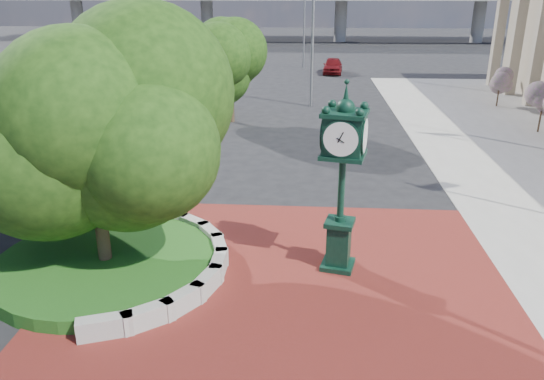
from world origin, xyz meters
The scene contains 12 objects.
ground centered at (0.00, 0.00, 0.00)m, with size 200.00×200.00×0.00m, color black.
plaza centered at (0.00, -1.00, 0.02)m, with size 12.00×12.00×0.04m, color maroon.
planter_wall centered at (-2.71, 0.00, 0.27)m, with size 2.96×6.77×0.54m.
grass_bed centered at (-5.00, 0.00, 0.20)m, with size 6.10×6.10×0.40m, color #1A4012.
tree_planter centered at (-5.00, 0.00, 3.72)m, with size 5.20×5.20×6.33m.
tree_street centered at (-4.00, 18.00, 3.24)m, with size 4.40×4.40×5.45m.
post_clock centered at (1.51, 0.60, 2.89)m, with size 1.27×1.27×5.25m.
parked_car centered at (2.72, 37.75, 0.72)m, with size 1.70×4.22×1.44m, color #5F0D10.
street_lamp_near centered at (0.95, 22.79, 6.07)m, with size 2.27×0.87×10.36m.
street_lamp_far centered at (0.19, 41.01, 6.09)m, with size 2.26×0.91×10.39m.
shrub_mid centered at (13.24, 16.62, 1.59)m, with size 1.20×1.20×2.20m.
shrub_far centered at (13.20, 23.49, 1.59)m, with size 1.20×1.20×2.20m.
Camera 1 is at (0.57, -12.81, 7.45)m, focal length 35.00 mm.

